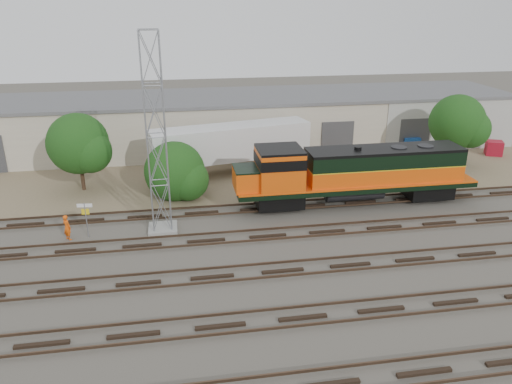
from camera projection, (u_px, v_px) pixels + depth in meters
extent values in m
plane|color=#47423A|center=(272.00, 248.00, 31.02)|extent=(140.00, 140.00, 0.00)
cube|color=#726047|center=(240.00, 171.00, 44.79)|extent=(80.00, 16.00, 0.02)
cube|color=black|center=(331.00, 384.00, 19.97)|extent=(80.00, 2.40, 0.14)
cube|color=#4C3828|center=(326.00, 368.00, 20.61)|extent=(80.00, 0.08, 0.14)
cube|color=black|center=(303.00, 318.00, 24.11)|extent=(80.00, 2.40, 0.14)
cube|color=#4C3828|center=(307.00, 325.00, 23.37)|extent=(80.00, 0.08, 0.14)
cube|color=#4C3828|center=(299.00, 306.00, 24.74)|extent=(80.00, 0.08, 0.14)
cube|color=black|center=(283.00, 271.00, 28.24)|extent=(80.00, 2.40, 0.14)
cube|color=#4C3828|center=(286.00, 276.00, 27.50)|extent=(80.00, 0.08, 0.14)
cube|color=#4C3828|center=(280.00, 262.00, 28.88)|extent=(80.00, 0.08, 0.14)
cube|color=black|center=(268.00, 236.00, 32.37)|extent=(80.00, 2.40, 0.14)
cube|color=#4C3828|center=(270.00, 239.00, 31.63)|extent=(80.00, 0.08, 0.14)
cube|color=#4C3828|center=(266.00, 229.00, 33.01)|extent=(80.00, 0.08, 0.14)
cube|color=black|center=(256.00, 209.00, 36.50)|extent=(80.00, 2.40, 0.14)
cube|color=#4C3828|center=(258.00, 211.00, 35.76)|extent=(80.00, 0.08, 0.14)
cube|color=#4C3828|center=(255.00, 203.00, 37.14)|extent=(80.00, 0.08, 0.14)
cube|color=beige|center=(229.00, 123.00, 51.23)|extent=(58.00, 10.00, 5.00)
cube|color=#59595B|center=(228.00, 97.00, 50.27)|extent=(58.40, 10.40, 0.30)
cube|color=#999993|center=(453.00, 126.00, 50.00)|extent=(14.00, 0.10, 5.00)
cube|color=#333335|center=(81.00, 151.00, 44.71)|extent=(3.20, 0.12, 3.40)
cube|color=#333335|center=(171.00, 147.00, 45.95)|extent=(3.20, 0.12, 3.40)
cube|color=#333335|center=(256.00, 143.00, 47.19)|extent=(3.20, 0.12, 3.40)
cube|color=#333335|center=(337.00, 139.00, 48.42)|extent=(3.20, 0.12, 3.40)
cube|color=#333335|center=(414.00, 135.00, 49.66)|extent=(3.20, 0.12, 3.40)
cube|color=black|center=(279.00, 198.00, 36.49)|extent=(3.38, 2.53, 1.05)
cube|color=black|center=(426.00, 189.00, 38.29)|extent=(3.38, 2.53, 1.05)
cube|color=black|center=(355.00, 185.00, 37.13)|extent=(17.93, 3.16, 0.37)
cylinder|color=black|center=(354.00, 193.00, 37.37)|extent=(4.43, 1.16, 1.16)
cube|color=#DD4C0A|center=(383.00, 173.00, 37.16)|extent=(11.60, 2.74, 1.27)
cube|color=black|center=(384.00, 158.00, 36.74)|extent=(11.60, 2.74, 1.05)
cube|color=black|center=(385.00, 150.00, 36.51)|extent=(11.60, 2.74, 0.21)
cube|color=#DD4C0A|center=(279.00, 169.00, 35.67)|extent=(3.16, 3.16, 2.74)
cube|color=black|center=(280.00, 149.00, 35.14)|extent=(3.16, 3.16, 0.17)
cube|color=#DD4C0A|center=(246.00, 179.00, 35.52)|extent=(1.69, 2.53, 1.48)
cube|color=gray|center=(163.00, 228.00, 33.44)|extent=(1.89, 1.89, 0.20)
cylinder|color=gray|center=(147.00, 133.00, 31.55)|extent=(0.09, 0.09, 12.60)
cylinder|color=gray|center=(165.00, 133.00, 31.73)|extent=(0.09, 0.09, 12.60)
cylinder|color=gray|center=(146.00, 138.00, 30.49)|extent=(0.09, 0.09, 12.60)
cylinder|color=gray|center=(165.00, 137.00, 30.67)|extent=(0.09, 0.09, 12.60)
cylinder|color=gray|center=(86.00, 220.00, 32.00)|extent=(0.08, 0.08, 2.37)
cube|color=white|center=(84.00, 205.00, 31.63)|extent=(0.97, 0.15, 0.24)
cube|color=yellow|center=(85.00, 212.00, 31.79)|extent=(0.49, 0.10, 0.38)
imported|color=#F5550D|center=(67.00, 227.00, 31.78)|extent=(0.72, 0.72, 1.69)
cube|color=silver|center=(231.00, 142.00, 43.13)|extent=(14.23, 5.67, 2.90)
cube|color=black|center=(288.00, 160.00, 45.86)|extent=(3.08, 3.17, 1.07)
cube|color=black|center=(174.00, 177.00, 41.13)|extent=(0.16, 0.16, 1.40)
cube|color=black|center=(168.00, 169.00, 42.99)|extent=(0.16, 0.16, 1.40)
cube|color=#144290|center=(411.00, 144.00, 50.12)|extent=(1.86, 1.79, 1.50)
cube|color=maroon|center=(494.00, 148.00, 49.03)|extent=(1.94, 1.88, 1.40)
cylinder|color=#382619|center=(83.00, 177.00, 39.96)|extent=(0.30, 0.30, 2.19)
sphere|color=#123F13|center=(78.00, 144.00, 38.95)|extent=(4.79, 4.79, 4.79)
sphere|color=#123F13|center=(90.00, 151.00, 38.61)|extent=(3.35, 3.35, 3.35)
cylinder|color=#382619|center=(176.00, 194.00, 38.94)|extent=(0.32, 0.32, 0.42)
sphere|color=#123F13|center=(175.00, 172.00, 38.27)|extent=(4.65, 4.65, 4.65)
sphere|color=#123F13|center=(188.00, 180.00, 37.94)|extent=(3.26, 3.26, 3.26)
cylinder|color=#382619|center=(452.00, 153.00, 45.56)|extent=(0.28, 0.28, 2.44)
sphere|color=#123F13|center=(457.00, 122.00, 44.50)|extent=(4.88, 4.88, 4.88)
sphere|color=#123F13|center=(471.00, 129.00, 44.15)|extent=(3.42, 3.42, 3.42)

